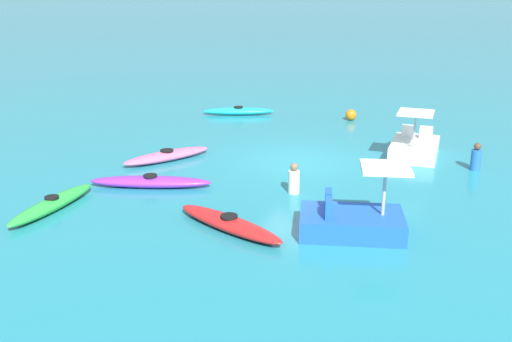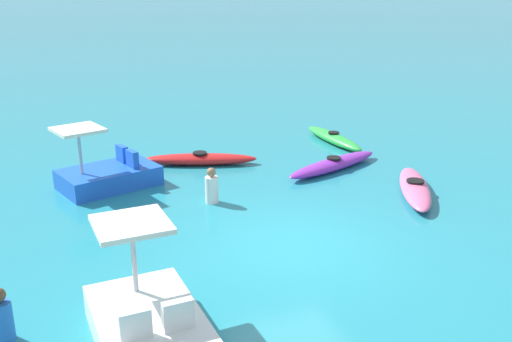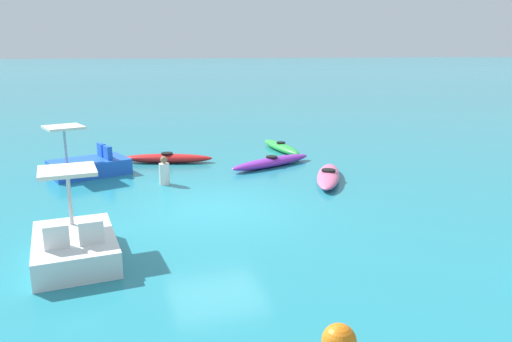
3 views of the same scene
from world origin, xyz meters
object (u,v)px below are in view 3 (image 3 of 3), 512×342
at_px(kayak_pink, 328,176).
at_px(pedal_boat_white, 74,243).
at_px(buoy_orange, 339,341).
at_px(kayak_green, 281,147).
at_px(person_near_shore, 164,172).
at_px(pedal_boat_blue, 88,165).
at_px(kayak_purple, 272,162).
at_px(kayak_red, 167,158).

bearing_deg(kayak_pink, pedal_boat_white, -61.85).
bearing_deg(pedal_boat_white, buoy_orange, 38.13).
bearing_deg(pedal_boat_white, kayak_green, 139.43).
xyz_separation_m(kayak_green, person_near_shore, (3.80, -5.23, 0.22)).
bearing_deg(pedal_boat_white, pedal_boat_blue, 178.63).
xyz_separation_m(pedal_boat_white, pedal_boat_blue, (-7.12, 0.17, 0.00)).
xyz_separation_m(kayak_pink, person_near_shore, (-1.18, -4.96, 0.22)).
xyz_separation_m(kayak_purple, person_near_shore, (1.26, -3.93, 0.22)).
bearing_deg(person_near_shore, kayak_red, 170.93).
distance_m(kayak_purple, pedal_boat_white, 9.00).
xyz_separation_m(kayak_red, buoy_orange, (12.56, 0.58, 0.07)).
bearing_deg(pedal_boat_white, person_near_shore, 154.86).
distance_m(kayak_red, kayak_pink, 6.14).
distance_m(kayak_red, kayak_purple, 3.87).
relative_size(kayak_red, pedal_boat_white, 1.31).
xyz_separation_m(pedal_boat_white, buoy_orange, (4.41, 3.46, -0.10)).
relative_size(kayak_red, kayak_green, 1.04).
distance_m(pedal_boat_white, buoy_orange, 5.61).
height_order(kayak_green, pedal_boat_white, pedal_boat_white).
height_order(pedal_boat_white, person_near_shore, pedal_boat_white).
height_order(kayak_red, buoy_orange, buoy_orange).
xyz_separation_m(kayak_purple, pedal_boat_blue, (-0.73, -6.17, 0.17)).
distance_m(kayak_red, pedal_boat_white, 8.64).
relative_size(kayak_purple, buoy_orange, 7.46).
bearing_deg(kayak_red, pedal_boat_white, -19.52).
distance_m(kayak_red, pedal_boat_blue, 2.91).
relative_size(pedal_boat_white, buoy_orange, 5.44).
bearing_deg(buoy_orange, kayak_purple, 165.09).
xyz_separation_m(kayak_purple, buoy_orange, (10.80, -2.88, 0.07)).
height_order(kayak_red, pedal_boat_blue, pedal_boat_blue).
distance_m(pedal_boat_blue, person_near_shore, 3.00).
distance_m(pedal_boat_white, pedal_boat_blue, 7.12).
bearing_deg(kayak_pink, pedal_boat_blue, -113.81).
height_order(kayak_green, buoy_orange, buoy_orange).
bearing_deg(kayak_red, pedal_boat_blue, -69.29).
height_order(kayak_purple, person_near_shore, person_near_shore).
distance_m(kayak_purple, pedal_boat_blue, 6.22).
relative_size(kayak_red, pedal_boat_blue, 1.22).
xyz_separation_m(kayak_green, kayak_pink, (4.98, -0.27, 0.00)).
bearing_deg(kayak_pink, kayak_purple, -157.19).
relative_size(pedal_boat_white, person_near_shore, 2.90).
bearing_deg(kayak_purple, kayak_red, -117.00).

